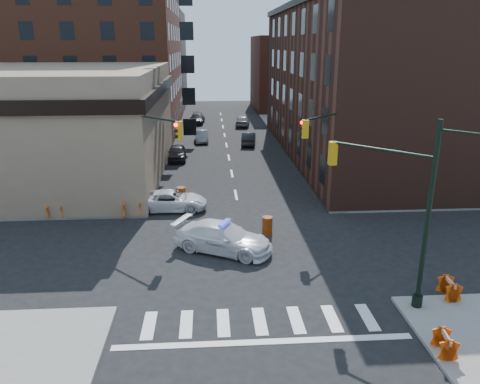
{
  "coord_description": "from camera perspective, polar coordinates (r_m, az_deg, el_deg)",
  "views": [
    {
      "loc": [
        -1.92,
        -23.33,
        10.88
      ],
      "look_at": [
        -0.1,
        3.79,
        2.2
      ],
      "focal_mm": 35.0,
      "sensor_mm": 36.0,
      "label": 1
    }
  ],
  "objects": [
    {
      "name": "tree_ne_near",
      "position": [
        50.77,
        6.99,
        9.2
      ],
      "size": [
        3.0,
        3.0,
        4.85
      ],
      "color": "black",
      "rests_on": "sidewalk_ne"
    },
    {
      "name": "bank_building",
      "position": [
        43.07,
        -24.51,
        7.61
      ],
      "size": [
        22.0,
        22.0,
        9.0
      ],
      "primitive_type": "cube",
      "color": "#887459",
      "rests_on": "ground"
    },
    {
      "name": "parked_car_wdeep",
      "position": [
        66.91,
        -5.27,
        8.89
      ],
      "size": [
        2.33,
        5.02,
        1.42
      ],
      "primitive_type": "imported",
      "rotation": [
        0.0,
        0.0,
        -0.07
      ],
      "color": "black",
      "rests_on": "ground"
    },
    {
      "name": "barricade_se_a",
      "position": [
        22.93,
        24.15,
        -10.7
      ],
      "size": [
        0.63,
        1.15,
        0.84
      ],
      "primitive_type": null,
      "rotation": [
        0.0,
        0.0,
        1.51
      ],
      "color": "#EE560B",
      "rests_on": "sidewalk_se"
    },
    {
      "name": "tree_ne_far",
      "position": [
        58.57,
        5.54,
        10.37
      ],
      "size": [
        3.0,
        3.0,
        4.85
      ],
      "color": "black",
      "rests_on": "sidewalk_ne"
    },
    {
      "name": "pedestrian_a",
      "position": [
        34.09,
        -11.78,
        0.64
      ],
      "size": [
        0.7,
        0.47,
        1.89
      ],
      "primitive_type": "imported",
      "rotation": [
        0.0,
        0.0,
        -0.03
      ],
      "color": "black",
      "rests_on": "sidewalk_nw"
    },
    {
      "name": "commercial_row_ne",
      "position": [
        48.36,
        14.51,
        12.56
      ],
      "size": [
        14.0,
        34.0,
        14.0
      ],
      "primitive_type": "cube",
      "color": "#45251B",
      "rests_on": "ground"
    },
    {
      "name": "sidewalk_nw",
      "position": [
        60.88,
        -24.16,
        5.94
      ],
      "size": [
        34.0,
        54.5,
        0.15
      ],
      "primitive_type": "cube",
      "color": "gray",
      "rests_on": "ground"
    },
    {
      "name": "pedestrian_b",
      "position": [
        31.74,
        -16.71,
        -0.98
      ],
      "size": [
        1.08,
        0.92,
        1.94
      ],
      "primitive_type": "imported",
      "rotation": [
        0.0,
        0.0,
        -0.22
      ],
      "color": "black",
      "rests_on": "sidewalk_nw"
    },
    {
      "name": "barricade_nw_a",
      "position": [
        31.2,
        -13.07,
        -1.9
      ],
      "size": [
        1.47,
        0.97,
        1.01
      ],
      "primitive_type": null,
      "rotation": [
        0.0,
        0.0,
        0.23
      ],
      "color": "red",
      "rests_on": "sidewalk_nw"
    },
    {
      "name": "ground",
      "position": [
        25.82,
        0.8,
        -7.22
      ],
      "size": [
        140.0,
        140.0,
        0.0
      ],
      "primitive_type": "plane",
      "color": "black",
      "rests_on": "ground"
    },
    {
      "name": "police_car",
      "position": [
        25.53,
        -2.06,
        -5.58
      ],
      "size": [
        5.89,
        4.44,
        1.59
      ],
      "primitive_type": "imported",
      "rotation": [
        0.0,
        0.0,
        1.11
      ],
      "color": "white",
      "rests_on": "ground"
    },
    {
      "name": "signal_pole_se",
      "position": [
        20.49,
        19.24,
        -1.12
      ],
      "size": [
        5.4,
        5.27,
        8.0
      ],
      "rotation": [
        0.0,
        0.0,
        2.36
      ],
      "color": "black",
      "rests_on": "sidewalk_se"
    },
    {
      "name": "parked_car_efar",
      "position": [
        64.67,
        0.33,
        8.71
      ],
      "size": [
        2.37,
        4.74,
        1.55
      ],
      "primitive_type": "imported",
      "rotation": [
        0.0,
        0.0,
        3.02
      ],
      "color": "gray",
      "rests_on": "ground"
    },
    {
      "name": "barrel_road",
      "position": [
        27.86,
        3.35,
        -4.11
      ],
      "size": [
        0.62,
        0.62,
        1.08
      ],
      "primitive_type": "cylinder",
      "rotation": [
        0.0,
        0.0,
        -0.02
      ],
      "color": "orange",
      "rests_on": "ground"
    },
    {
      "name": "pickup",
      "position": [
        32.07,
        -8.4,
        -1.04
      ],
      "size": [
        4.93,
        2.36,
        1.36
      ],
      "primitive_type": "imported",
      "rotation": [
        0.0,
        0.0,
        1.55
      ],
      "color": "silver",
      "rests_on": "ground"
    },
    {
      "name": "signal_pole_ne",
      "position": [
        30.43,
        11.07,
        4.96
      ],
      "size": [
        3.67,
        3.58,
        8.0
      ],
      "rotation": [
        0.0,
        0.0,
        -2.36
      ],
      "color": "black",
      "rests_on": "sidewalk_ne"
    },
    {
      "name": "pedestrian_c",
      "position": [
        35.37,
        -17.9,
        0.62
      ],
      "size": [
        1.08,
        0.86,
        1.72
      ],
      "primitive_type": "imported",
      "rotation": [
        0.0,
        0.0,
        0.52
      ],
      "color": "#212431",
      "rests_on": "sidewalk_nw"
    },
    {
      "name": "filler_ne",
      "position": [
        83.02,
        7.46,
        14.19
      ],
      "size": [
        16.0,
        16.0,
        12.0
      ],
      "primitive_type": "cube",
      "color": "brown",
      "rests_on": "ground"
    },
    {
      "name": "apartment_block",
      "position": [
        65.48,
        -19.46,
        17.74
      ],
      "size": [
        25.0,
        25.0,
        24.0
      ],
      "primitive_type": "cube",
      "color": "brown",
      "rests_on": "ground"
    },
    {
      "name": "sidewalk_ne",
      "position": [
        62.32,
        19.95,
        6.66
      ],
      "size": [
        34.0,
        54.5,
        0.15
      ],
      "primitive_type": "cube",
      "color": "gray",
      "rests_on": "ground"
    },
    {
      "name": "barricade_nw_b",
      "position": [
        32.38,
        -21.57,
        -2.13
      ],
      "size": [
        1.19,
        0.66,
        0.86
      ],
      "primitive_type": null,
      "rotation": [
        0.0,
        0.0,
        0.08
      ],
      "color": "#CF5609",
      "rests_on": "sidewalk_nw"
    },
    {
      "name": "filler_nw",
      "position": [
        86.53,
        -13.69,
        15.32
      ],
      "size": [
        20.0,
        18.0,
        16.0
      ],
      "primitive_type": "cube",
      "color": "brown",
      "rests_on": "ground"
    },
    {
      "name": "parked_car_wnear",
      "position": [
        45.93,
        -7.69,
        4.78
      ],
      "size": [
        1.84,
        4.33,
        1.46
      ],
      "primitive_type": "imported",
      "rotation": [
        0.0,
        0.0,
        0.03
      ],
      "color": "black",
      "rests_on": "ground"
    },
    {
      "name": "parked_car_enear",
      "position": [
        52.54,
        1.07,
        6.53
      ],
      "size": [
        1.97,
        4.39,
        1.4
      ],
      "primitive_type": "imported",
      "rotation": [
        0.0,
        0.0,
        3.02
      ],
      "color": "black",
      "rests_on": "ground"
    },
    {
      "name": "barricade_se_b",
      "position": [
        19.16,
        23.69,
        -16.58
      ],
      "size": [
        0.68,
        1.14,
        0.81
      ],
      "primitive_type": null,
      "rotation": [
        0.0,
        0.0,
        1.44
      ],
      "color": "#E55B0A",
      "rests_on": "sidewalk_se"
    },
    {
      "name": "signal_pole_nw",
      "position": [
        29.67,
        -11.39,
        4.62
      ],
      "size": [
        3.58,
        3.67,
        8.0
      ],
      "rotation": [
        0.0,
        0.0,
        -0.79
      ],
      "color": "black",
      "rests_on": "sidewalk_nw"
    },
    {
      "name": "barrel_bank",
      "position": [
        33.49,
        -7.19,
        -0.36
      ],
      "size": [
        0.83,
        0.83,
        1.14
      ],
      "primitive_type": "cylinder",
      "rotation": [
        0.0,
        0.0,
        -0.38
      ],
      "color": "red",
      "rests_on": "ground"
    },
    {
      "name": "parked_car_wfar",
      "position": [
        54.29,
        -4.7,
        6.79
      ],
      "size": [
        1.59,
        4.03,
        1.31
      ],
      "primitive_type": "imported",
      "rotation": [
        0.0,
        0.0,
        0.05
      ],
      "color": "#92949A",
      "rests_on": "ground"
    }
  ]
}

